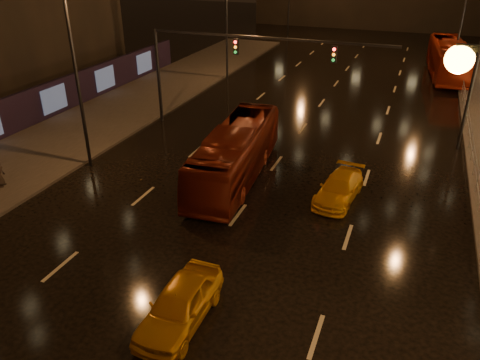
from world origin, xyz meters
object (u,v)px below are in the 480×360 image
object	(u,v)px
bus_red	(236,153)
taxi_far	(339,188)
bus_curb	(448,59)
taxi_near	(180,304)

from	to	relation	value
bus_red	taxi_far	size ratio (longest dim) A/B	2.47
bus_curb	taxi_near	distance (m)	37.96
taxi_near	taxi_far	xyz separation A→B (m)	(3.31, 10.05, -0.11)
taxi_near	taxi_far	bearing A→B (deg)	71.52
bus_red	taxi_near	world-z (taller)	bus_red
taxi_near	taxi_far	distance (m)	10.59
bus_red	taxi_near	xyz separation A→B (m)	(2.19, -10.50, -0.70)
bus_curb	taxi_far	bearing A→B (deg)	-105.67
bus_red	bus_curb	size ratio (longest dim) A/B	0.87
bus_curb	taxi_near	size ratio (longest dim) A/B	2.83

